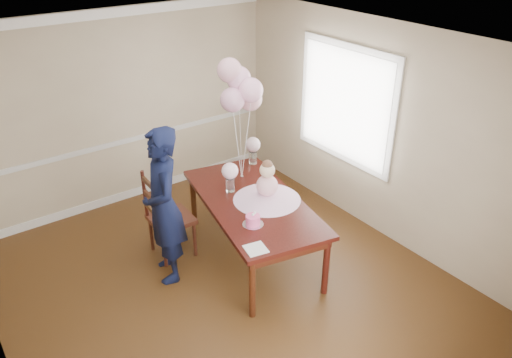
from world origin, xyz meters
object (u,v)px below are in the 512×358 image
at_px(dining_table_top, 253,202).
at_px(woman, 164,206).
at_px(birthday_cake, 253,220).
at_px(dining_chair_seat, 171,219).

relative_size(dining_table_top, woman, 1.14).
distance_m(birthday_cake, woman, 0.99).
height_order(dining_chair_seat, woman, woman).
xyz_separation_m(birthday_cake, woman, (-0.69, 0.70, 0.07)).
bearing_deg(dining_table_top, dining_chair_seat, 152.84).
bearing_deg(birthday_cake, dining_table_top, 54.40).
bearing_deg(woman, birthday_cake, 61.12).
bearing_deg(birthday_cake, dining_chair_seat, 114.38).
height_order(birthday_cake, woman, woman).
bearing_deg(dining_chair_seat, woman, -121.52).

